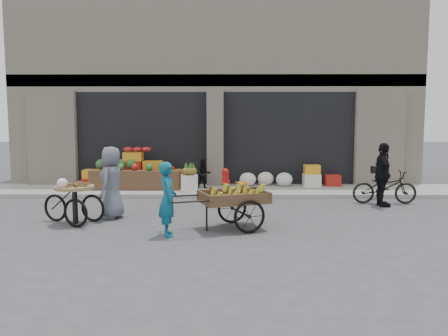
{
  "coord_description": "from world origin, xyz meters",
  "views": [
    {
      "loc": [
        0.42,
        -9.52,
        2.21
      ],
      "look_at": [
        0.33,
        1.07,
        1.1
      ],
      "focal_mm": 35.0,
      "sensor_mm": 36.0,
      "label": 1
    }
  ],
  "objects_px": {
    "banana_cart": "(232,196)",
    "tricycle_cart": "(74,198)",
    "bicycle": "(384,187)",
    "cyclist": "(383,175)",
    "vendor_grey": "(112,183)",
    "fire_hydrant": "(226,179)",
    "orange_bucket": "(242,187)",
    "pineapple_bin": "(189,183)",
    "seated_person": "(204,174)",
    "vendor_woman": "(168,199)"
  },
  "relations": [
    {
      "from": "tricycle_cart",
      "to": "cyclist",
      "type": "distance_m",
      "value": 7.69
    },
    {
      "from": "orange_bucket",
      "to": "bicycle",
      "type": "height_order",
      "value": "bicycle"
    },
    {
      "from": "pineapple_bin",
      "to": "bicycle",
      "type": "bearing_deg",
      "value": -13.71
    },
    {
      "from": "fire_hydrant",
      "to": "vendor_grey",
      "type": "height_order",
      "value": "vendor_grey"
    },
    {
      "from": "pineapple_bin",
      "to": "bicycle",
      "type": "height_order",
      "value": "bicycle"
    },
    {
      "from": "seated_person",
      "to": "tricycle_cart",
      "type": "xyz_separation_m",
      "value": [
        -2.58,
        -4.36,
        -0.02
      ]
    },
    {
      "from": "tricycle_cart",
      "to": "bicycle",
      "type": "height_order",
      "value": "tricycle_cart"
    },
    {
      "from": "tricycle_cart",
      "to": "cyclist",
      "type": "xyz_separation_m",
      "value": [
        7.42,
        2.03,
        0.27
      ]
    },
    {
      "from": "banana_cart",
      "to": "tricycle_cart",
      "type": "distance_m",
      "value": 3.46
    },
    {
      "from": "pineapple_bin",
      "to": "tricycle_cart",
      "type": "xyz_separation_m",
      "value": [
        -2.18,
        -3.76,
        0.2
      ]
    },
    {
      "from": "vendor_grey",
      "to": "bicycle",
      "type": "distance_m",
      "value": 7.2
    },
    {
      "from": "pineapple_bin",
      "to": "seated_person",
      "type": "relative_size",
      "value": 0.56
    },
    {
      "from": "pineapple_bin",
      "to": "cyclist",
      "type": "bearing_deg",
      "value": -18.25
    },
    {
      "from": "fire_hydrant",
      "to": "cyclist",
      "type": "distance_m",
      "value": 4.48
    },
    {
      "from": "vendor_grey",
      "to": "bicycle",
      "type": "xyz_separation_m",
      "value": [
        6.94,
        1.88,
        -0.38
      ]
    },
    {
      "from": "fire_hydrant",
      "to": "bicycle",
      "type": "relative_size",
      "value": 0.41
    },
    {
      "from": "seated_person",
      "to": "vendor_grey",
      "type": "xyz_separation_m",
      "value": [
        -1.9,
        -3.81,
        0.25
      ]
    },
    {
      "from": "vendor_woman",
      "to": "vendor_grey",
      "type": "height_order",
      "value": "vendor_grey"
    },
    {
      "from": "fire_hydrant",
      "to": "seated_person",
      "type": "height_order",
      "value": "seated_person"
    },
    {
      "from": "vendor_woman",
      "to": "pineapple_bin",
      "type": "bearing_deg",
      "value": -14.73
    },
    {
      "from": "fire_hydrant",
      "to": "seated_person",
      "type": "bearing_deg",
      "value": 137.12
    },
    {
      "from": "bicycle",
      "to": "cyclist",
      "type": "height_order",
      "value": "cyclist"
    },
    {
      "from": "fire_hydrant",
      "to": "tricycle_cart",
      "type": "distance_m",
      "value": 4.95
    },
    {
      "from": "pineapple_bin",
      "to": "orange_bucket",
      "type": "distance_m",
      "value": 1.61
    },
    {
      "from": "pineapple_bin",
      "to": "vendor_woman",
      "type": "bearing_deg",
      "value": -89.98
    },
    {
      "from": "orange_bucket",
      "to": "banana_cart",
      "type": "height_order",
      "value": "banana_cart"
    },
    {
      "from": "pineapple_bin",
      "to": "orange_bucket",
      "type": "relative_size",
      "value": 1.62
    },
    {
      "from": "vendor_grey",
      "to": "vendor_woman",
      "type": "bearing_deg",
      "value": 52.73
    },
    {
      "from": "seated_person",
      "to": "banana_cart",
      "type": "distance_m",
      "value": 4.88
    },
    {
      "from": "seated_person",
      "to": "banana_cart",
      "type": "relative_size",
      "value": 0.38
    },
    {
      "from": "seated_person",
      "to": "vendor_woman",
      "type": "relative_size",
      "value": 0.64
    },
    {
      "from": "banana_cart",
      "to": "cyclist",
      "type": "distance_m",
      "value": 4.7
    },
    {
      "from": "pineapple_bin",
      "to": "orange_bucket",
      "type": "xyz_separation_m",
      "value": [
        1.6,
        -0.1,
        -0.1
      ]
    },
    {
      "from": "fire_hydrant",
      "to": "orange_bucket",
      "type": "distance_m",
      "value": 0.55
    },
    {
      "from": "pineapple_bin",
      "to": "fire_hydrant",
      "type": "relative_size",
      "value": 0.73
    },
    {
      "from": "fire_hydrant",
      "to": "seated_person",
      "type": "distance_m",
      "value": 0.96
    },
    {
      "from": "seated_person",
      "to": "banana_cart",
      "type": "bearing_deg",
      "value": -89.99
    },
    {
      "from": "vendor_woman",
      "to": "vendor_grey",
      "type": "distance_m",
      "value": 2.17
    },
    {
      "from": "bicycle",
      "to": "cyclist",
      "type": "distance_m",
      "value": 0.59
    },
    {
      "from": "pineapple_bin",
      "to": "vendor_grey",
      "type": "height_order",
      "value": "vendor_grey"
    },
    {
      "from": "pineapple_bin",
      "to": "orange_bucket",
      "type": "height_order",
      "value": "pineapple_bin"
    },
    {
      "from": "banana_cart",
      "to": "vendor_grey",
      "type": "relative_size",
      "value": 1.47
    },
    {
      "from": "cyclist",
      "to": "pineapple_bin",
      "type": "bearing_deg",
      "value": 73.54
    },
    {
      "from": "bicycle",
      "to": "pineapple_bin",
      "type": "bearing_deg",
      "value": 78.08
    },
    {
      "from": "orange_bucket",
      "to": "vendor_grey",
      "type": "bearing_deg",
      "value": -134.94
    },
    {
      "from": "tricycle_cart",
      "to": "banana_cart",
      "type": "bearing_deg",
      "value": 13.84
    },
    {
      "from": "fire_hydrant",
      "to": "vendor_woman",
      "type": "bearing_deg",
      "value": -103.08
    },
    {
      "from": "vendor_woman",
      "to": "bicycle",
      "type": "relative_size",
      "value": 0.85
    },
    {
      "from": "vendor_grey",
      "to": "cyclist",
      "type": "relative_size",
      "value": 0.99
    },
    {
      "from": "bicycle",
      "to": "orange_bucket",
      "type": "bearing_deg",
      "value": 74.06
    }
  ]
}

